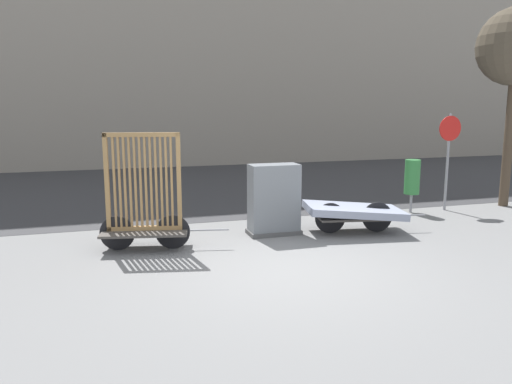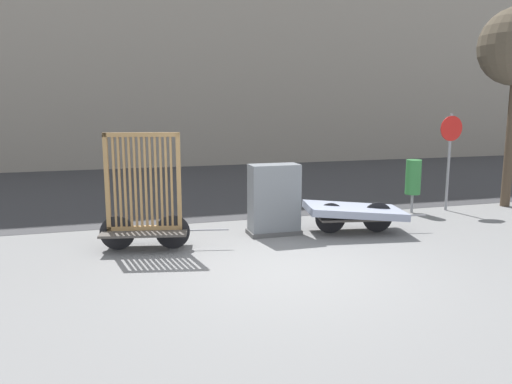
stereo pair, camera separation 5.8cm
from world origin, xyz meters
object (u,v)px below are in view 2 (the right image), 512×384
utility_cabinet (274,202)px  trash_bin (413,177)px  bike_cart_with_bedframe (144,208)px  bike_cart_with_mattress (354,212)px  sign_post (450,148)px

utility_cabinet → trash_bin: size_ratio=1.10×
bike_cart_with_bedframe → utility_cabinet: (2.39, 0.33, -0.09)m
bike_cart_with_mattress → sign_post: sign_post is taller
sign_post → bike_cart_with_bedframe: bearing=-169.7°
bike_cart_with_bedframe → trash_bin: bike_cart_with_bedframe is taller
trash_bin → bike_cart_with_bedframe: bearing=-168.2°
bike_cart_with_bedframe → sign_post: bearing=22.1°
utility_cabinet → sign_post: 4.67m
sign_post → bike_cart_with_mattress: bearing=-157.5°
bike_cart_with_mattress → trash_bin: trash_bin is taller
trash_bin → sign_post: size_ratio=0.54×
trash_bin → bike_cart_with_mattress: bearing=-149.1°
trash_bin → sign_post: (0.91, -0.01, 0.65)m
bike_cart_with_bedframe → sign_post: sign_post is taller
bike_cart_with_mattress → trash_bin: (2.10, 1.26, 0.40)m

